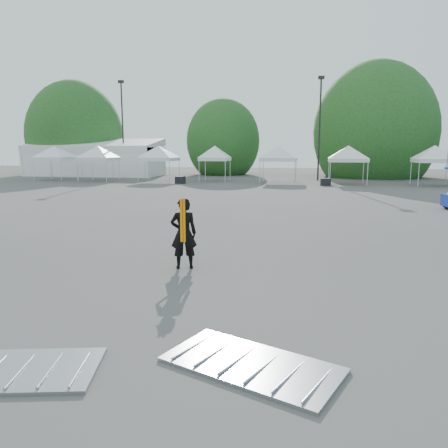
# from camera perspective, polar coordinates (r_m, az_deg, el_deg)

# --- Properties ---
(ground) EXTENTS (120.00, 120.00, 0.00)m
(ground) POSITION_cam_1_polar(r_m,az_deg,el_deg) (12.25, 0.20, -4.61)
(ground) COLOR #474442
(ground) RESTS_ON ground
(marquee) EXTENTS (15.00, 6.25, 4.23)m
(marquee) POSITION_cam_1_polar(r_m,az_deg,el_deg) (52.59, -16.52, 8.23)
(marquee) COLOR white
(marquee) RESTS_ON ground
(light_pole_west) EXTENTS (0.60, 0.25, 10.30)m
(light_pole_west) POSITION_cam_1_polar(r_m,az_deg,el_deg) (50.02, -13.11, 12.68)
(light_pole_west) COLOR black
(light_pole_west) RESTS_ON ground
(light_pole_east) EXTENTS (0.60, 0.25, 9.80)m
(light_pole_east) POSITION_cam_1_polar(r_m,az_deg,el_deg) (43.73, 12.39, 12.82)
(light_pole_east) COLOR black
(light_pole_east) RESTS_ON ground
(tree_far_w) EXTENTS (4.80, 4.80, 7.30)m
(tree_far_w) POSITION_cam_1_polar(r_m,az_deg,el_deg) (57.15, -18.86, 10.78)
(tree_far_w) COLOR #382314
(tree_far_w) RESTS_ON ground
(tree_mid_w) EXTENTS (4.16, 4.16, 6.33)m
(tree_mid_w) POSITION_cam_1_polar(r_m,az_deg,el_deg) (52.67, -0.11, 10.76)
(tree_mid_w) COLOR #382314
(tree_mid_w) RESTS_ON ground
(tree_mid_e) EXTENTS (5.12, 5.12, 7.79)m
(tree_mid_e) POSITION_cam_1_polar(r_m,az_deg,el_deg) (51.13, 19.08, 11.29)
(tree_mid_e) COLOR #382314
(tree_mid_e) RESTS_ON ground
(tent_a) EXTENTS (4.38, 4.38, 3.88)m
(tent_a) POSITION_cam_1_polar(r_m,az_deg,el_deg) (46.31, -21.26, 9.16)
(tent_a) COLOR silver
(tent_a) RESTS_ON ground
(tent_b) EXTENTS (4.33, 4.33, 3.88)m
(tent_b) POSITION_cam_1_polar(r_m,az_deg,el_deg) (43.68, -16.13, 9.44)
(tent_b) COLOR silver
(tent_b) RESTS_ON ground
(tent_c) EXTENTS (4.56, 4.56, 3.88)m
(tent_c) POSITION_cam_1_polar(r_m,az_deg,el_deg) (41.78, -8.55, 9.71)
(tent_c) COLOR silver
(tent_c) RESTS_ON ground
(tent_d) EXTENTS (3.77, 3.77, 3.88)m
(tent_d) POSITION_cam_1_polar(r_m,az_deg,el_deg) (41.52, -1.20, 9.81)
(tent_d) COLOR silver
(tent_d) RESTS_ON ground
(tent_e) EXTENTS (4.61, 4.61, 3.88)m
(tent_e) POSITION_cam_1_polar(r_m,az_deg,el_deg) (40.32, 7.19, 9.74)
(tent_e) COLOR silver
(tent_e) RESTS_ON ground
(tent_f) EXTENTS (4.56, 4.56, 3.88)m
(tent_f) POSITION_cam_1_polar(r_m,az_deg,el_deg) (39.47, 15.93, 9.45)
(tent_f) COLOR silver
(tent_f) RESTS_ON ground
(tent_g) EXTENTS (4.29, 4.29, 3.88)m
(tent_g) POSITION_cam_1_polar(r_m,az_deg,el_deg) (40.15, 25.83, 8.85)
(tent_g) COLOR silver
(tent_g) RESTS_ON ground
(man) EXTENTS (0.77, 0.63, 1.83)m
(man) POSITION_cam_1_polar(r_m,az_deg,el_deg) (11.20, -5.29, -1.21)
(man) COLOR black
(man) RESTS_ON ground
(barrier_left) EXTENTS (2.66, 1.76, 0.08)m
(barrier_left) POSITION_cam_1_polar(r_m,az_deg,el_deg) (7.01, -26.40, -16.72)
(barrier_left) COLOR #989A9F
(barrier_left) RESTS_ON ground
(barrier_mid) EXTENTS (2.74, 2.06, 0.08)m
(barrier_mid) POSITION_cam_1_polar(r_m,az_deg,el_deg) (6.50, 3.63, -17.79)
(barrier_mid) COLOR #989A9F
(barrier_mid) RESTS_ON ground
(crate_west) EXTENTS (0.86, 0.68, 0.64)m
(crate_west) POSITION_cam_1_polar(r_m,az_deg,el_deg) (38.97, -5.74, 5.74)
(crate_west) COLOR black
(crate_west) RESTS_ON ground
(crate_mid) EXTENTS (0.89, 0.76, 0.60)m
(crate_mid) POSITION_cam_1_polar(r_m,az_deg,el_deg) (37.59, 13.14, 5.36)
(crate_mid) COLOR black
(crate_mid) RESTS_ON ground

